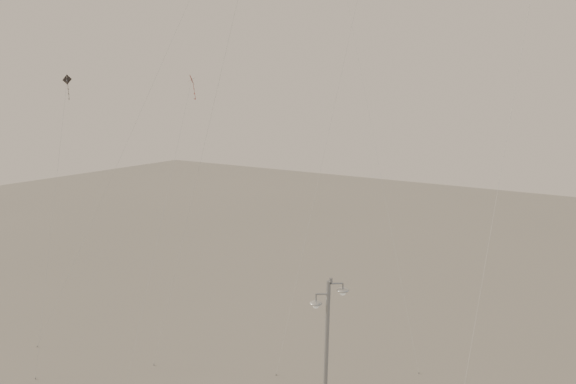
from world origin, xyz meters
The scene contains 6 objects.
street_lamp centered at (5.27, 1.99, 4.87)m, with size 1.42×1.15×9.13m.
kite_1 centered at (-2.34, 5.33, 19.19)m, with size 7.93×0.81×24.20m.
kite_3 centered at (-7.71, 6.66, 12.66)m, with size 3.09×9.57×17.60m.
kite_4 centered at (10.69, 9.82, 19.40)m, with size 0.42×13.07×25.60m.
kite_5 centered at (-2.92, 19.60, 21.64)m, with size 11.31×9.23×28.97m.
kite_6 centered at (-17.14, 5.64, 13.29)m, with size 5.71×7.57×17.71m.
Camera 1 is at (15.94, -17.25, 16.71)m, focal length 35.00 mm.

